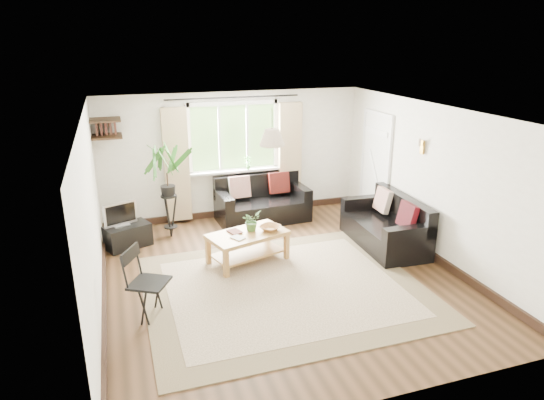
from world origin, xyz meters
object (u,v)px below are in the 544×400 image
object	(u,v)px
folding_chair	(149,284)
sofa_right	(385,223)
palm_stand	(168,192)
sofa_back	(263,200)
tv_stand	(128,236)
coffee_table	(248,247)

from	to	relation	value
folding_chair	sofa_right	bearing A→B (deg)	-45.13
palm_stand	sofa_right	bearing A→B (deg)	-24.13
sofa_back	tv_stand	bearing A→B (deg)	-172.02
folding_chair	sofa_back	bearing A→B (deg)	-9.79
tv_stand	palm_stand	size ratio (longest dim) A/B	0.44
tv_stand	folding_chair	world-z (taller)	folding_chair
sofa_back	sofa_right	distance (m)	2.37
tv_stand	folding_chair	size ratio (longest dim) A/B	0.78
coffee_table	tv_stand	distance (m)	2.12
sofa_right	folding_chair	xyz separation A→B (m)	(-3.92, -1.05, 0.06)
tv_stand	sofa_back	bearing A→B (deg)	-11.61
sofa_back	folding_chair	distance (m)	3.65
coffee_table	folding_chair	bearing A→B (deg)	-144.00
coffee_table	folding_chair	xyz separation A→B (m)	(-1.57, -1.14, 0.22)
tv_stand	folding_chair	distance (m)	2.35
sofa_right	folding_chair	bearing A→B (deg)	-72.97
sofa_back	palm_stand	size ratio (longest dim) A/B	1.04
sofa_back	tv_stand	distance (m)	2.56
sofa_back	sofa_right	bearing A→B (deg)	-50.75
sofa_right	palm_stand	bearing A→B (deg)	-112.07
coffee_table	palm_stand	distance (m)	1.83
tv_stand	folding_chair	xyz separation A→B (m)	(0.18, -2.33, 0.27)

